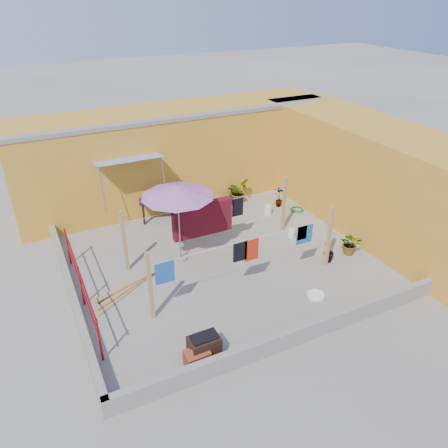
{
  "coord_description": "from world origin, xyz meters",
  "views": [
    {
      "loc": [
        -4.51,
        -9.23,
        6.83
      ],
      "look_at": [
        0.19,
        0.3,
        1.01
      ],
      "focal_mm": 35.0,
      "sensor_mm": 36.0,
      "label": 1
    }
  ],
  "objects_px": {
    "white_basin": "(316,295)",
    "patio_umbrella": "(177,191)",
    "water_jug_b": "(268,210)",
    "plant_back_a": "(237,191)",
    "water_jug_a": "(291,233)",
    "green_hose": "(297,209)",
    "brazier": "(204,347)",
    "outdoor_table": "(165,199)",
    "brick_stack": "(197,358)"
  },
  "relations": [
    {
      "from": "white_basin",
      "to": "brick_stack",
      "type": "bearing_deg",
      "value": -168.11
    },
    {
      "from": "water_jug_a",
      "to": "water_jug_b",
      "type": "distance_m",
      "value": 1.65
    },
    {
      "from": "water_jug_a",
      "to": "green_hose",
      "type": "bearing_deg",
      "value": 50.11
    },
    {
      "from": "brazier",
      "to": "water_jug_a",
      "type": "distance_m",
      "value": 5.53
    },
    {
      "from": "patio_umbrella",
      "to": "outdoor_table",
      "type": "xyz_separation_m",
      "value": [
        0.47,
        2.58,
        -1.42
      ]
    },
    {
      "from": "patio_umbrella",
      "to": "green_hose",
      "type": "distance_m",
      "value": 5.27
    },
    {
      "from": "brick_stack",
      "to": "water_jug_b",
      "type": "bearing_deg",
      "value": 46.83
    },
    {
      "from": "water_jug_a",
      "to": "plant_back_a",
      "type": "xyz_separation_m",
      "value": [
        -0.33,
        2.93,
        0.28
      ]
    },
    {
      "from": "brick_stack",
      "to": "plant_back_a",
      "type": "height_order",
      "value": "plant_back_a"
    },
    {
      "from": "patio_umbrella",
      "to": "water_jug_a",
      "type": "xyz_separation_m",
      "value": [
        3.5,
        -0.35,
        -1.97
      ]
    },
    {
      "from": "outdoor_table",
      "to": "water_jug_b",
      "type": "bearing_deg",
      "value": -21.95
    },
    {
      "from": "outdoor_table",
      "to": "green_hose",
      "type": "distance_m",
      "value": 4.54
    },
    {
      "from": "white_basin",
      "to": "water_jug_a",
      "type": "bearing_deg",
      "value": 68.05
    },
    {
      "from": "outdoor_table",
      "to": "white_basin",
      "type": "height_order",
      "value": "outdoor_table"
    },
    {
      "from": "brazier",
      "to": "water_jug_b",
      "type": "height_order",
      "value": "brazier"
    },
    {
      "from": "outdoor_table",
      "to": "brazier",
      "type": "distance_m",
      "value": 6.43
    },
    {
      "from": "patio_umbrella",
      "to": "water_jug_a",
      "type": "bearing_deg",
      "value": -5.75
    },
    {
      "from": "white_basin",
      "to": "water_jug_b",
      "type": "distance_m",
      "value": 4.55
    },
    {
      "from": "outdoor_table",
      "to": "white_basin",
      "type": "xyz_separation_m",
      "value": [
        1.93,
        -5.66,
        -0.65
      ]
    },
    {
      "from": "patio_umbrella",
      "to": "plant_back_a",
      "type": "xyz_separation_m",
      "value": [
        3.16,
        2.58,
        -1.69
      ]
    },
    {
      "from": "patio_umbrella",
      "to": "brick_stack",
      "type": "distance_m",
      "value": 4.43
    },
    {
      "from": "plant_back_a",
      "to": "brick_stack",
      "type": "bearing_deg",
      "value": -123.87
    },
    {
      "from": "outdoor_table",
      "to": "water_jug_a",
      "type": "relative_size",
      "value": 5.59
    },
    {
      "from": "brick_stack",
      "to": "water_jug_a",
      "type": "distance_m",
      "value": 5.79
    },
    {
      "from": "white_basin",
      "to": "plant_back_a",
      "type": "bearing_deg",
      "value": 82.3
    },
    {
      "from": "brick_stack",
      "to": "brazier",
      "type": "xyz_separation_m",
      "value": [
        0.22,
        0.14,
        0.09
      ]
    },
    {
      "from": "green_hose",
      "to": "patio_umbrella",
      "type": "bearing_deg",
      "value": -166.8
    },
    {
      "from": "white_basin",
      "to": "green_hose",
      "type": "bearing_deg",
      "value": 61.03
    },
    {
      "from": "water_jug_a",
      "to": "outdoor_table",
      "type": "bearing_deg",
      "value": 135.96
    },
    {
      "from": "patio_umbrella",
      "to": "green_hose",
      "type": "xyz_separation_m",
      "value": [
        4.71,
        1.11,
        -2.08
      ]
    },
    {
      "from": "brazier",
      "to": "water_jug_b",
      "type": "relative_size",
      "value": 1.68
    },
    {
      "from": "white_basin",
      "to": "patio_umbrella",
      "type": "bearing_deg",
      "value": 127.86
    },
    {
      "from": "patio_umbrella",
      "to": "water_jug_a",
      "type": "height_order",
      "value": "patio_umbrella"
    },
    {
      "from": "green_hose",
      "to": "brazier",
      "type": "bearing_deg",
      "value": -139.58
    },
    {
      "from": "brick_stack",
      "to": "brazier",
      "type": "distance_m",
      "value": 0.27
    },
    {
      "from": "water_jug_b",
      "to": "plant_back_a",
      "type": "bearing_deg",
      "value": 111.26
    },
    {
      "from": "water_jug_b",
      "to": "brazier",
      "type": "bearing_deg",
      "value": -132.6
    },
    {
      "from": "patio_umbrella",
      "to": "white_basin",
      "type": "xyz_separation_m",
      "value": [
        2.4,
        -3.08,
        -2.07
      ]
    },
    {
      "from": "plant_back_a",
      "to": "water_jug_a",
      "type": "bearing_deg",
      "value": -83.48
    },
    {
      "from": "outdoor_table",
      "to": "water_jug_b",
      "type": "xyz_separation_m",
      "value": [
        3.19,
        -1.29,
        -0.52
      ]
    },
    {
      "from": "patio_umbrella",
      "to": "white_basin",
      "type": "height_order",
      "value": "patio_umbrella"
    },
    {
      "from": "white_basin",
      "to": "green_hose",
      "type": "relative_size",
      "value": 0.95
    },
    {
      "from": "brazier",
      "to": "green_hose",
      "type": "xyz_separation_m",
      "value": [
        5.63,
        4.79,
        -0.25
      ]
    },
    {
      "from": "outdoor_table",
      "to": "brick_stack",
      "type": "relative_size",
      "value": 3.54
    },
    {
      "from": "patio_umbrella",
      "to": "brazier",
      "type": "height_order",
      "value": "patio_umbrella"
    },
    {
      "from": "brazier",
      "to": "water_jug_b",
      "type": "bearing_deg",
      "value": 47.4
    },
    {
      "from": "patio_umbrella",
      "to": "green_hose",
      "type": "height_order",
      "value": "patio_umbrella"
    },
    {
      "from": "patio_umbrella",
      "to": "brazier",
      "type": "bearing_deg",
      "value": -103.94
    },
    {
      "from": "brick_stack",
      "to": "brazier",
      "type": "relative_size",
      "value": 0.79
    },
    {
      "from": "patio_umbrella",
      "to": "green_hose",
      "type": "bearing_deg",
      "value": 13.2
    }
  ]
}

